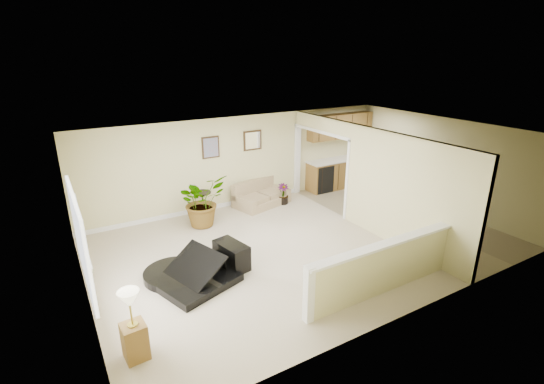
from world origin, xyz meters
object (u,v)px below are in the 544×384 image
piano (191,256)px  lamp_stand (133,330)px  piano_bench (232,255)px  loveseat (261,193)px  small_plant (283,195)px  palm_plant (202,201)px  accent_table (203,201)px

piano → lamp_stand: bearing=-150.6°
piano_bench → loveseat: bearing=51.4°
loveseat → piano_bench: bearing=-143.4°
small_plant → loveseat: bearing=154.0°
piano → loveseat: size_ratio=1.07×
loveseat → palm_plant: 2.04m
loveseat → accent_table: 1.75m
piano_bench → lamp_stand: bearing=-144.5°
piano_bench → small_plant: bearing=41.8°
piano_bench → small_plant: 3.72m
piano → piano_bench: size_ratio=2.40×
palm_plant → piano_bench: bearing=-96.4°
accent_table → small_plant: (2.31, -0.29, -0.18)m
accent_table → palm_plant: palm_plant is taller
lamp_stand → small_plant: bearing=39.2°
piano → piano_bench: bearing=-11.2°
piano_bench → palm_plant: palm_plant is taller
small_plant → palm_plant: bearing=-174.6°
piano_bench → piano: bearing=-173.0°
piano → small_plant: size_ratio=3.19×
piano_bench → palm_plant: size_ratio=0.56×
accent_table → palm_plant: (-0.20, -0.52, 0.20)m
small_plant → lamp_stand: bearing=-140.8°
piano_bench → lamp_stand: (-2.24, -1.60, 0.21)m
piano → accent_table: piano is taller
loveseat → lamp_stand: bearing=-150.4°
loveseat → palm_plant: bearing=180.0°
piano → accent_table: bearing=47.0°
piano_bench → small_plant: (2.77, 2.48, -0.01)m
small_plant → lamp_stand: 6.46m
small_plant → lamp_stand: (-5.01, -4.08, 0.22)m
lamp_stand → piano: bearing=47.6°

